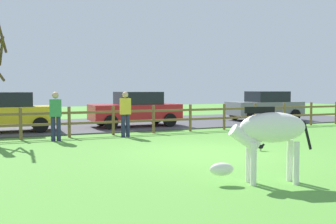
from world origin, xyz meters
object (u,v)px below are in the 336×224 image
parked_car_red (136,109)px  parked_car_grey (265,105)px  zebra (268,133)px  parked_car_yellow (3,112)px  crow_on_grass (261,146)px  visitor_left_of_tree (125,112)px  visitor_right_of_tree (56,114)px

parked_car_red → parked_car_grey: bearing=3.2°
zebra → parked_car_yellow: 11.56m
parked_car_yellow → parked_car_red: size_ratio=1.00×
crow_on_grass → parked_car_grey: bearing=51.2°
visitor_left_of_tree → crow_on_grass: bearing=-61.9°
crow_on_grass → parked_car_grey: size_ratio=0.05×
zebra → visitor_right_of_tree: size_ratio=1.15×
visitor_left_of_tree → parked_car_yellow: bearing=142.7°
crow_on_grass → parked_car_red: 7.89m
parked_car_yellow → parked_car_grey: 13.12m
zebra → visitor_right_of_tree: visitor_right_of_tree is taller
parked_car_yellow → visitor_right_of_tree: size_ratio=2.46×
visitor_left_of_tree → visitor_right_of_tree: same height
parked_car_yellow → visitor_left_of_tree: visitor_left_of_tree is taller
parked_car_grey → parked_car_red: same height
zebra → visitor_right_of_tree: 8.02m
crow_on_grass → parked_car_red: size_ratio=0.05×
parked_car_red → zebra: bearing=-96.7°
parked_car_red → visitor_right_of_tree: (-3.98, -3.31, 0.06)m
parked_car_grey → crow_on_grass: bearing=-128.8°
crow_on_grass → parked_car_grey: parked_car_grey is taller
parked_car_red → visitor_left_of_tree: visitor_left_of_tree is taller
crow_on_grass → visitor_right_of_tree: visitor_right_of_tree is taller
zebra → parked_car_red: 10.93m
visitor_left_of_tree → visitor_right_of_tree: size_ratio=1.00×
zebra → parked_car_grey: parked_car_grey is taller
crow_on_grass → visitor_left_of_tree: 5.31m
parked_car_red → visitor_left_of_tree: size_ratio=2.45×
parked_car_yellow → visitor_right_of_tree: (1.55, -3.20, 0.06)m
parked_car_red → visitor_right_of_tree: visitor_right_of_tree is taller
crow_on_grass → parked_car_yellow: 10.09m
parked_car_yellow → parked_car_red: 5.53m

